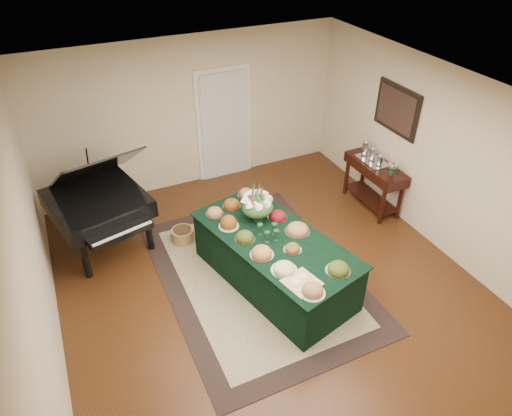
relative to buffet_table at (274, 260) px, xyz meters
name	(u,v)px	position (x,y,z in m)	size (l,w,h in m)	color
ground	(265,279)	(-0.09, 0.09, -0.39)	(6.00, 6.00, 0.00)	black
area_rug	(256,275)	(-0.17, 0.20, -0.38)	(2.57, 3.60, 0.01)	black
kitchen_doorway	(224,126)	(0.51, 3.05, 0.63)	(1.05, 0.07, 2.10)	white
buffet_table	(274,260)	(0.00, 0.00, 0.00)	(1.69, 2.61, 0.77)	black
food_platters	(269,233)	(-0.05, 0.08, 0.43)	(1.24, 2.47, 0.13)	#BBBAC4
cutting_board	(301,280)	(-0.10, -0.87, 0.42)	(0.46, 0.46, 0.10)	tan
green_goblets	(269,233)	(-0.06, 0.04, 0.47)	(0.26, 0.29, 0.18)	#163723
floral_centerpiece	(257,203)	(-0.03, 0.49, 0.65)	(0.46, 0.46, 0.46)	#163723
grand_piano	(98,202)	(-1.99, 1.83, 0.40)	(1.60, 1.77, 1.61)	black
wicker_basket	(183,235)	(-0.89, 1.41, -0.28)	(0.35, 0.35, 0.22)	olive
mahogany_sideboard	(375,174)	(2.40, 0.99, 0.25)	(0.45, 1.20, 0.83)	black
tea_service	(372,154)	(2.40, 1.14, 0.55)	(0.34, 0.58, 0.30)	#BBBAC4
pink_bouquet	(393,167)	(2.40, 0.61, 0.58)	(0.17, 0.17, 0.22)	#163723
wall_painting	(397,109)	(2.62, 0.99, 1.36)	(0.05, 0.95, 0.75)	black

